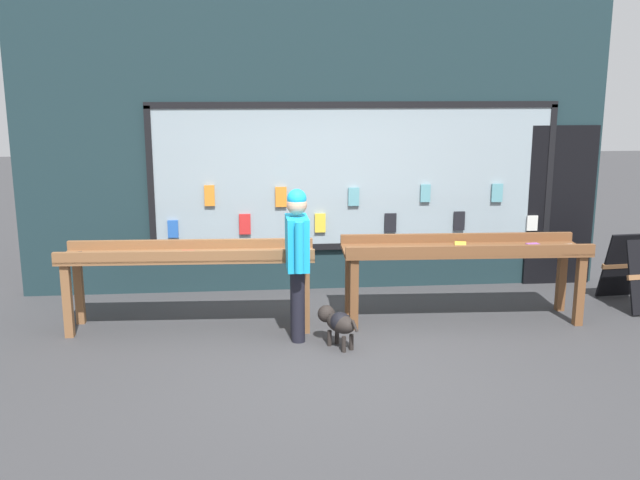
{
  "coord_description": "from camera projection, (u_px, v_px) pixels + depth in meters",
  "views": [
    {
      "loc": [
        -0.81,
        -6.62,
        2.65
      ],
      "look_at": [
        -0.11,
        0.72,
        1.0
      ],
      "focal_mm": 40.0,
      "sensor_mm": 36.0,
      "label": 1
    }
  ],
  "objects": [
    {
      "name": "display_table_right",
      "position": [
        463.0,
        255.0,
        7.96
      ],
      "size": [
        2.73,
        0.79,
        0.93
      ],
      "color": "brown",
      "rests_on": "ground_plane"
    },
    {
      "name": "display_table_left",
      "position": [
        189.0,
        261.0,
        7.67
      ],
      "size": [
        2.72,
        0.71,
        0.93
      ],
      "color": "brown",
      "rests_on": "ground_plane"
    },
    {
      "name": "person_browsing",
      "position": [
        297.0,
        254.0,
        7.3
      ],
      "size": [
        0.23,
        0.64,
        1.59
      ],
      "rotation": [
        0.0,
        0.0,
        1.59
      ],
      "color": "black",
      "rests_on": "ground_plane"
    },
    {
      "name": "ground_plane",
      "position": [
        338.0,
        354.0,
        7.08
      ],
      "size": [
        40.0,
        40.0,
        0.0
      ],
      "primitive_type": "plane",
      "color": "#38383A"
    },
    {
      "name": "small_dog",
      "position": [
        338.0,
        322.0,
        7.22
      ],
      "size": [
        0.4,
        0.51,
        0.39
      ],
      "rotation": [
        0.0,
        0.0,
        2.15
      ],
      "color": "black",
      "rests_on": "ground_plane"
    },
    {
      "name": "shopfront_facade",
      "position": [
        322.0,
        151.0,
        9.02
      ],
      "size": [
        7.43,
        0.29,
        3.65
      ],
      "color": "#192D33",
      "rests_on": "ground_plane"
    },
    {
      "name": "sandwich_board_sign",
      "position": [
        634.0,
        271.0,
        8.51
      ],
      "size": [
        0.57,
        0.84,
        0.84
      ],
      "rotation": [
        0.0,
        0.0,
        0.09
      ],
      "color": "black",
      "rests_on": "ground_plane"
    }
  ]
}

